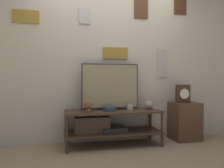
{
  "coord_description": "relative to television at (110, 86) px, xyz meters",
  "views": [
    {
      "loc": [
        -0.74,
        -2.91,
        0.98
      ],
      "look_at": [
        -0.02,
        0.29,
        0.93
      ],
      "focal_mm": 35.0,
      "sensor_mm": 36.0,
      "label": 1
    }
  ],
  "objects": [
    {
      "name": "decorative_bust",
      "position": [
        -0.37,
        -0.26,
        -0.26
      ],
      "size": [
        0.12,
        0.12,
        0.18
      ],
      "color": "brown",
      "rests_on": "media_console"
    },
    {
      "name": "television",
      "position": [
        0.0,
        0.0,
        0.0
      ],
      "size": [
        0.89,
        0.05,
        0.71
      ],
      "color": "#333338",
      "rests_on": "media_console"
    },
    {
      "name": "vase_wide_bowl",
      "position": [
        -0.04,
        -0.14,
        -0.33
      ],
      "size": [
        0.19,
        0.19,
        0.07
      ],
      "color": "#2D4251",
      "rests_on": "media_console"
    },
    {
      "name": "ground_plane",
      "position": [
        0.02,
        -0.4,
        -0.89
      ],
      "size": [
        12.0,
        12.0,
        0.0
      ],
      "primitive_type": "plane",
      "color": "#997F60"
    },
    {
      "name": "mantel_clock",
      "position": [
        1.21,
        -0.08,
        -0.13
      ],
      "size": [
        0.22,
        0.11,
        0.3
      ],
      "color": "#422819",
      "rests_on": "side_table"
    },
    {
      "name": "side_table",
      "position": [
        1.26,
        -0.05,
        -0.59
      ],
      "size": [
        0.44,
        0.39,
        0.62
      ],
      "color": "#513823",
      "rests_on": "ground_plane"
    },
    {
      "name": "vase_round_glass",
      "position": [
        0.61,
        -0.09,
        -0.3
      ],
      "size": [
        0.13,
        0.13,
        0.13
      ],
      "color": "tan",
      "rests_on": "media_console"
    },
    {
      "name": "media_console",
      "position": [
        -0.1,
        -0.11,
        -0.56
      ],
      "size": [
        1.45,
        0.51,
        0.53
      ],
      "color": "#422D1E",
      "rests_on": "ground_plane"
    },
    {
      "name": "wall_back",
      "position": [
        0.02,
        0.19,
        0.46
      ],
      "size": [
        6.4,
        0.08,
        2.7
      ],
      "color": "beige",
      "rests_on": "ground_plane"
    },
    {
      "name": "candle_jar",
      "position": [
        0.29,
        -0.1,
        -0.32
      ],
      "size": [
        0.1,
        0.1,
        0.09
      ],
      "color": "#C1B29E",
      "rests_on": "media_console"
    }
  ]
}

